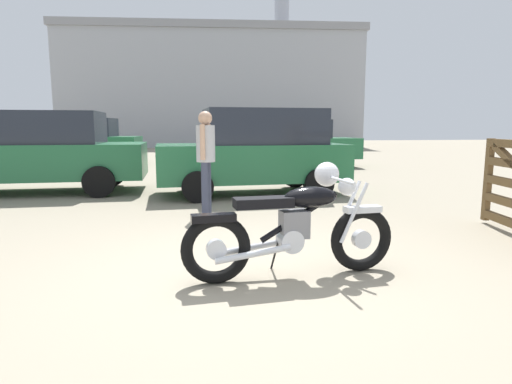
% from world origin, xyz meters
% --- Properties ---
extents(ground_plane, '(80.00, 80.00, 0.00)m').
position_xyz_m(ground_plane, '(0.00, 0.00, 0.00)').
color(ground_plane, gray).
extents(vintage_motorcycle, '(2.08, 0.73, 1.07)m').
position_xyz_m(vintage_motorcycle, '(0.41, -0.10, 0.49)').
color(vintage_motorcycle, black).
rests_on(vintage_motorcycle, ground_plane).
extents(bystander, '(0.30, 0.44, 1.66)m').
position_xyz_m(bystander, '(-0.29, 2.96, 1.02)').
color(bystander, '#383D51').
rests_on(bystander, ground_plane).
extents(silver_sedan_mid, '(3.97, 1.97, 1.78)m').
position_xyz_m(silver_sedan_mid, '(0.84, 4.97, 0.92)').
color(silver_sedan_mid, black).
rests_on(silver_sedan_mid, ground_plane).
extents(dark_sedan_left, '(4.24, 2.00, 1.67)m').
position_xyz_m(dark_sedan_left, '(3.33, 10.91, 0.84)').
color(dark_sedan_left, black).
rests_on(dark_sedan_left, ground_plane).
extents(pale_sedan_back, '(4.73, 2.03, 1.74)m').
position_xyz_m(pale_sedan_back, '(-3.97, 5.89, 0.94)').
color(pale_sedan_back, black).
rests_on(pale_sedan_back, ground_plane).
extents(white_estate_far, '(4.82, 2.25, 1.74)m').
position_xyz_m(white_estate_far, '(-4.82, 13.19, 0.94)').
color(white_estate_far, black).
rests_on(white_estate_far, ground_plane).
extents(industrial_building, '(22.17, 11.11, 18.25)m').
position_xyz_m(industrial_building, '(1.72, 30.33, 4.30)').
color(industrial_building, '#9EA0A8').
rests_on(industrial_building, ground_plane).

